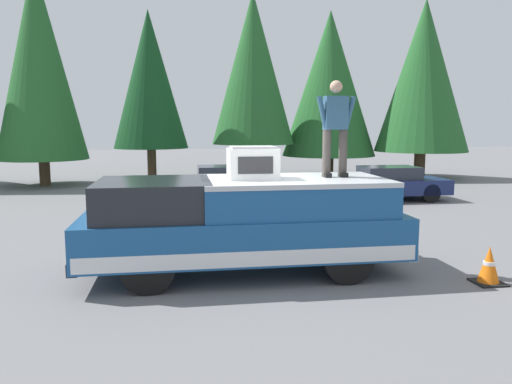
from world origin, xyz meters
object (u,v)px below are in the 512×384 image
(parked_car_black, at_px, (223,183))
(parked_car_navy, at_px, (387,183))
(pickup_truck, at_px, (244,223))
(person_on_truck_bed, at_px, (335,126))
(traffic_cone, at_px, (489,266))
(compressor_unit, at_px, (253,163))

(parked_car_black, bearing_deg, parked_car_navy, -101.50)
(pickup_truck, relative_size, person_on_truck_bed, 3.28)
(parked_car_navy, bearing_deg, person_on_truck_bed, 150.06)
(parked_car_navy, height_order, traffic_cone, parked_car_navy)
(compressor_unit, distance_m, traffic_cone, 4.24)
(person_on_truck_bed, distance_m, traffic_cone, 3.44)
(parked_car_navy, relative_size, traffic_cone, 6.61)
(person_on_truck_bed, height_order, parked_car_black, person_on_truck_bed)
(compressor_unit, height_order, parked_car_navy, compressor_unit)
(pickup_truck, height_order, compressor_unit, compressor_unit)
(compressor_unit, distance_m, parked_car_black, 8.76)
(person_on_truck_bed, bearing_deg, pickup_truck, 93.50)
(person_on_truck_bed, height_order, parked_car_navy, person_on_truck_bed)
(pickup_truck, bearing_deg, traffic_cone, -107.90)
(compressor_unit, distance_m, parked_car_navy, 9.58)
(compressor_unit, relative_size, traffic_cone, 1.35)
(pickup_truck, bearing_deg, parked_car_navy, -38.21)
(parked_car_navy, bearing_deg, parked_car_black, 78.50)
(person_on_truck_bed, relative_size, traffic_cone, 2.73)
(pickup_truck, bearing_deg, parked_car_black, -2.82)
(compressor_unit, bearing_deg, parked_car_black, -1.78)
(compressor_unit, bearing_deg, traffic_cone, -108.69)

